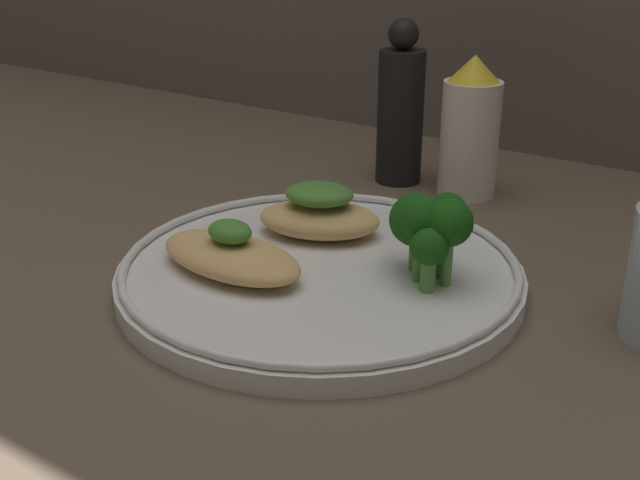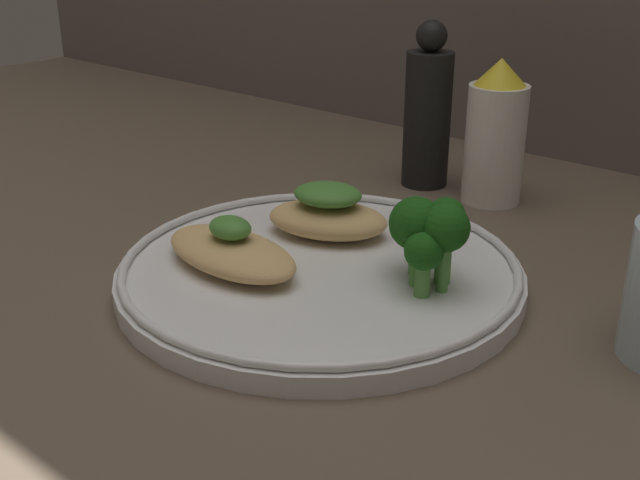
{
  "view_description": "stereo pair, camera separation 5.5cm",
  "coord_description": "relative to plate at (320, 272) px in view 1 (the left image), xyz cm",
  "views": [
    {
      "loc": [
        28.32,
        -41.7,
        24.97
      ],
      "look_at": [
        0.0,
        0.0,
        3.4
      ],
      "focal_mm": 45.0,
      "sensor_mm": 36.0,
      "label": 1
    },
    {
      "loc": [
        32.67,
        -38.38,
        24.97
      ],
      "look_at": [
        0.0,
        0.0,
        3.4
      ],
      "focal_mm": 45.0,
      "sensor_mm": 36.0,
      "label": 2
    }
  ],
  "objects": [
    {
      "name": "plate",
      "position": [
        0.0,
        0.0,
        0.0
      ],
      "size": [
        28.2,
        28.2,
        2.0
      ],
      "color": "white",
      "rests_on": "ground_plane"
    },
    {
      "name": "pepper_grinder",
      "position": [
        -6.46,
        22.79,
        5.86
      ],
      "size": [
        4.3,
        4.3,
        15.18
      ],
      "color": "black",
      "rests_on": "ground_plane"
    },
    {
      "name": "sauce_bottle",
      "position": [
        0.58,
        22.79,
        5.07
      ],
      "size": [
        5.19,
        5.19,
        12.67
      ],
      "color": "white",
      "rests_on": "ground_plane"
    },
    {
      "name": "ground_plane",
      "position": [
        0.0,
        0.0,
        -1.49
      ],
      "size": [
        180.0,
        180.0,
        1.0
      ],
      "primitive_type": "cube",
      "color": "brown"
    },
    {
      "name": "grilled_meat_front",
      "position": [
        -4.54,
        -4.07,
        1.67
      ],
      "size": [
        11.73,
        6.61,
        3.72
      ],
      "color": "tan",
      "rests_on": "plate"
    },
    {
      "name": "grilled_meat_middle",
      "position": [
        -3.32,
        4.81,
        2.02
      ],
      "size": [
        10.76,
        8.97,
        4.02
      ],
      "color": "tan",
      "rests_on": "plate"
    },
    {
      "name": "broccoli_bunch",
      "position": [
        7.0,
        2.5,
        4.27
      ],
      "size": [
        6.26,
        5.49,
        5.99
      ],
      "color": "#569942",
      "rests_on": "plate"
    }
  ]
}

